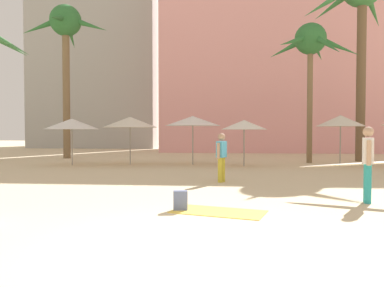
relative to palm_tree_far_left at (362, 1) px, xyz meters
The scene contains 14 objects.
ground 20.42m from the palm_tree_far_left, 115.07° to the right, with size 120.00×120.00×0.00m, color beige.
hotel_pink 11.70m from the palm_tree_far_left, 89.80° to the left, with size 25.43×8.37×16.16m, color pink.
palm_tree_far_left is the anchor object (origin of this frame).
palm_tree_center 17.31m from the palm_tree_far_left, behind, with size 5.39×5.27×9.42m.
palm_tree_right 4.18m from the palm_tree_far_left, 157.22° to the right, with size 4.65×4.78×7.35m.
cafe_umbrella_0 11.58m from the palm_tree_far_left, 162.46° to the right, with size 2.79×2.79×2.44m.
cafe_umbrella_1 16.86m from the palm_tree_far_left, 166.07° to the right, with size 2.68×2.68×2.30m.
cafe_umbrella_2 10.10m from the palm_tree_far_left, 151.36° to the right, with size 2.21×2.21×2.22m.
cafe_umbrella_3 7.60m from the palm_tree_far_left, 121.82° to the right, with size 2.28×2.28×2.44m.
cafe_umbrella_5 14.26m from the palm_tree_far_left, 165.59° to the right, with size 2.75×2.75×2.40m.
beach_towel 18.25m from the palm_tree_far_left, 118.05° to the right, with size 1.90×0.95×0.01m, color #F4CC4C.
backpack 18.43m from the palm_tree_far_left, 120.74° to the right, with size 0.32×0.27×0.42m.
person_near_right 15.42m from the palm_tree_far_left, 107.81° to the right, with size 3.01×1.17×1.79m.
person_far_right 14.41m from the palm_tree_far_left, 128.72° to the right, with size 0.36×0.59×1.61m.
Camera 1 is at (0.47, -5.37, 1.68)m, focal length 35.96 mm.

